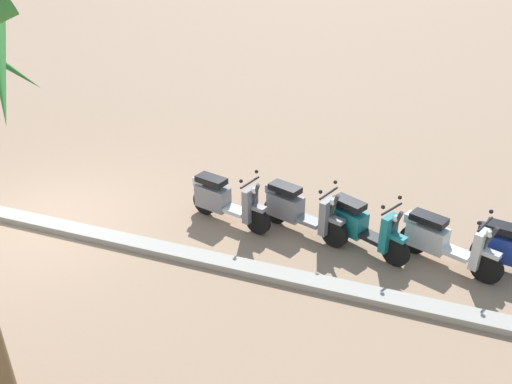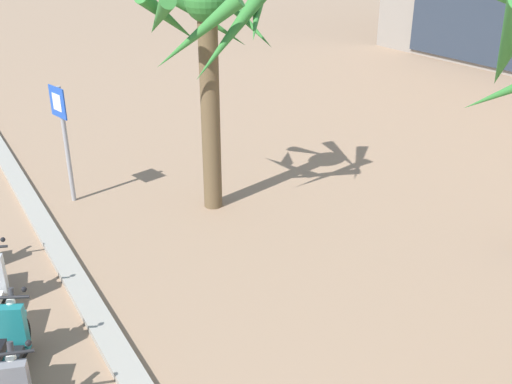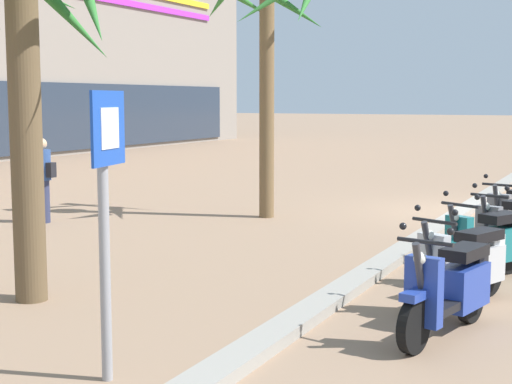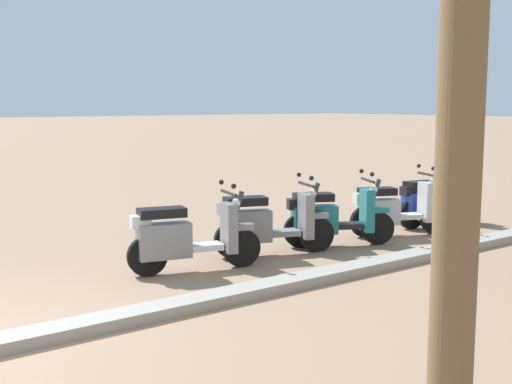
% 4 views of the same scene
% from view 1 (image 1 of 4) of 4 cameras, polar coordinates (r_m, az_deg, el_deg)
% --- Properties ---
extents(ground_plane, '(200.00, 200.00, 0.00)m').
position_cam_1_polar(ground_plane, '(11.08, -21.75, -2.93)').
color(ground_plane, '#93755B').
extents(curb_strip, '(60.00, 0.36, 0.12)m').
position_cam_1_polar(curb_strip, '(10.94, -22.41, -3.11)').
color(curb_strip, gray).
rests_on(curb_strip, ground).
extents(scooter_silver_mid_centre, '(1.70, 0.88, 1.17)m').
position_cam_1_polar(scooter_silver_mid_centre, '(9.40, 19.71, -5.04)').
color(scooter_silver_mid_centre, black).
rests_on(scooter_silver_mid_centre, ground).
extents(scooter_teal_mid_rear, '(1.62, 0.94, 1.17)m').
position_cam_1_polar(scooter_teal_mid_rear, '(9.47, 11.30, -3.54)').
color(scooter_teal_mid_rear, black).
rests_on(scooter_teal_mid_rear, ground).
extents(scooter_grey_far_back, '(1.77, 0.83, 1.17)m').
position_cam_1_polar(scooter_grey_far_back, '(9.76, 4.57, -1.92)').
color(scooter_grey_far_back, black).
rests_on(scooter_grey_far_back, ground).
extents(scooter_grey_last_in_row, '(1.78, 0.75, 1.17)m').
position_cam_1_polar(scooter_grey_last_in_row, '(10.08, -3.52, -0.87)').
color(scooter_grey_last_in_row, black).
rests_on(scooter_grey_last_in_row, ground).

